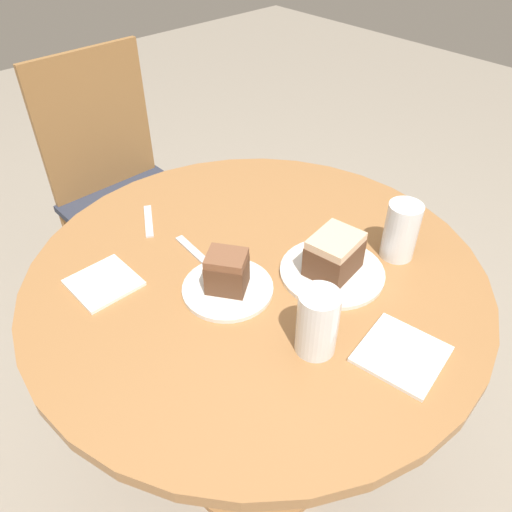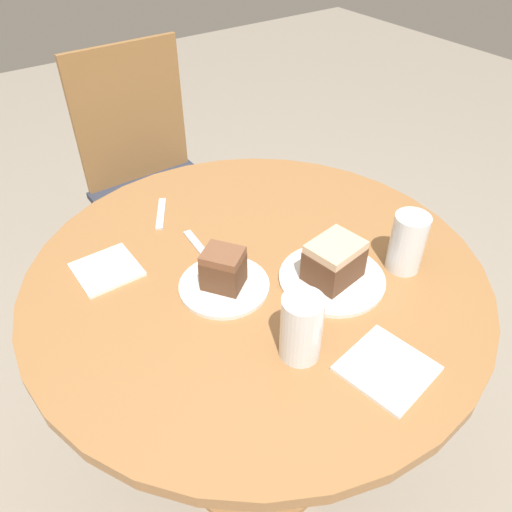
% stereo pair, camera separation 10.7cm
% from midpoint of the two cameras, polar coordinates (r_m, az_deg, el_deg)
% --- Properties ---
extents(ground_plane, '(8.00, 8.00, 0.00)m').
position_cam_midpoint_polar(ground_plane, '(1.70, -1.93, -21.52)').
color(ground_plane, gray).
extents(table, '(1.01, 1.01, 0.77)m').
position_cam_midpoint_polar(table, '(1.22, -2.54, -7.89)').
color(table, '#9E6B3D').
rests_on(table, ground_plane).
extents(chair, '(0.45, 0.47, 0.98)m').
position_cam_midpoint_polar(chair, '(1.92, -16.19, 7.13)').
color(chair, olive).
rests_on(chair, ground_plane).
extents(plate_near, '(0.19, 0.19, 0.01)m').
position_cam_midpoint_polar(plate_near, '(1.05, -6.17, -3.84)').
color(plate_near, silver).
rests_on(plate_near, table).
extents(plate_far, '(0.23, 0.23, 0.01)m').
position_cam_midpoint_polar(plate_far, '(1.09, 5.92, -1.93)').
color(plate_far, silver).
rests_on(plate_far, table).
extents(cake_slice_near, '(0.10, 0.10, 0.09)m').
position_cam_midpoint_polar(cake_slice_near, '(1.02, -6.36, -1.89)').
color(cake_slice_near, brown).
rests_on(cake_slice_near, plate_near).
extents(cake_slice_far, '(0.12, 0.10, 0.09)m').
position_cam_midpoint_polar(cake_slice_far, '(1.05, 6.09, 0.08)').
color(cake_slice_far, brown).
rests_on(cake_slice_far, plate_far).
extents(glass_lemonade, '(0.08, 0.08, 0.13)m').
position_cam_midpoint_polar(glass_lemonade, '(0.90, 3.60, -8.05)').
color(glass_lemonade, beige).
rests_on(glass_lemonade, table).
extents(glass_water, '(0.07, 0.07, 0.13)m').
position_cam_midpoint_polar(glass_water, '(1.13, 13.61, 2.44)').
color(glass_water, silver).
rests_on(glass_water, table).
extents(napkin_stack, '(0.17, 0.17, 0.01)m').
position_cam_midpoint_polar(napkin_stack, '(0.95, 13.18, -11.02)').
color(napkin_stack, white).
rests_on(napkin_stack, table).
extents(fork, '(0.03, 0.19, 0.00)m').
position_cam_midpoint_polar(fork, '(1.14, -9.04, -0.26)').
color(fork, silver).
rests_on(fork, table).
extents(spoon, '(0.08, 0.12, 0.00)m').
position_cam_midpoint_polar(spoon, '(1.27, -14.55, 3.80)').
color(spoon, silver).
rests_on(spoon, table).
extents(napkin_side, '(0.13, 0.13, 0.01)m').
position_cam_midpoint_polar(napkin_side, '(1.12, -19.65, -3.01)').
color(napkin_side, white).
rests_on(napkin_side, table).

